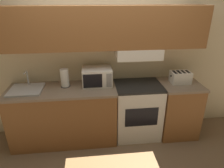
# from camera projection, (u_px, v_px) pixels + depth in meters

# --- Properties ---
(ground_plane) EXTENTS (16.00, 16.00, 0.00)m
(ground_plane) POSITION_uv_depth(u_px,v_px,m) (106.00, 125.00, 3.58)
(ground_plane) COLOR #7F664C
(wall_back) EXTENTS (5.27, 0.38, 2.55)m
(wall_back) POSITION_uv_depth(u_px,v_px,m) (106.00, 44.00, 2.93)
(wall_back) COLOR beige
(wall_back) RESTS_ON ground_plane
(lower_counter_main) EXTENTS (1.57, 0.61, 0.89)m
(lower_counter_main) POSITION_uv_depth(u_px,v_px,m) (64.00, 115.00, 3.06)
(lower_counter_main) COLOR brown
(lower_counter_main) RESTS_ON ground_plane
(lower_counter_right_stub) EXTENTS (0.61, 0.61, 0.89)m
(lower_counter_right_stub) POSITION_uv_depth(u_px,v_px,m) (177.00, 108.00, 3.24)
(lower_counter_right_stub) COLOR brown
(lower_counter_right_stub) RESTS_ON ground_plane
(stove_range) EXTENTS (0.70, 0.57, 0.89)m
(stove_range) POSITION_uv_depth(u_px,v_px,m) (137.00, 110.00, 3.19)
(stove_range) COLOR white
(stove_range) RESTS_ON ground_plane
(microwave) EXTENTS (0.43, 0.34, 0.26)m
(microwave) POSITION_uv_depth(u_px,v_px,m) (97.00, 76.00, 2.97)
(microwave) COLOR white
(microwave) RESTS_ON lower_counter_main
(toaster) EXTENTS (0.30, 0.20, 0.18)m
(toaster) POSITION_uv_depth(u_px,v_px,m) (180.00, 77.00, 3.05)
(toaster) COLOR white
(toaster) RESTS_ON lower_counter_right_stub
(sink_basin) EXTENTS (0.45, 0.42, 0.25)m
(sink_basin) POSITION_uv_depth(u_px,v_px,m) (26.00, 89.00, 2.83)
(sink_basin) COLOR #B7BABF
(sink_basin) RESTS_ON lower_counter_main
(paper_towel_roll) EXTENTS (0.14, 0.14, 0.27)m
(paper_towel_roll) POSITION_uv_depth(u_px,v_px,m) (65.00, 78.00, 2.91)
(paper_towel_roll) COLOR black
(paper_towel_roll) RESTS_ON lower_counter_main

